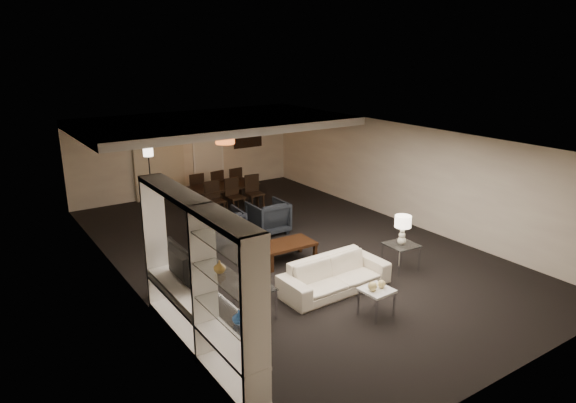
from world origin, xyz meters
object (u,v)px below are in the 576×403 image
(chair_fm, at_px, (214,186))
(armchair_left, at_px, (223,226))
(sofa, at_px, (335,275))
(table_lamp_right, at_px, (402,230))
(chair_nr, at_px, (255,193))
(floor_lamp, at_px, (150,180))
(chair_nm, at_px, (236,196))
(coffee_table, at_px, (286,252))
(dining_table, at_px, (225,196))
(chair_fr, at_px, (233,183))
(chair_fl, at_px, (195,189))
(pendant_light, at_px, (225,139))
(marble_table, at_px, (376,302))
(armchair_right, at_px, (268,217))
(chair_nl, at_px, (215,200))
(side_table_right, at_px, (401,257))
(television, at_px, (175,265))
(side_table_left, at_px, (255,302))
(floor_speaker, at_px, (158,267))
(vase_blue, at_px, (239,317))
(vase_amber, at_px, (220,267))
(table_lamp_left, at_px, (254,270))

(chair_fm, bearing_deg, armchair_left, 59.94)
(sofa, distance_m, table_lamp_right, 1.78)
(chair_nr, distance_m, floor_lamp, 2.82)
(chair_nm, distance_m, chair_fm, 1.30)
(coffee_table, distance_m, dining_table, 4.14)
(chair_fr, bearing_deg, chair_fl, -4.90)
(chair_nr, bearing_deg, dining_table, 137.65)
(pendant_light, height_order, armchair_left, pendant_light)
(chair_fl, bearing_deg, floor_lamp, -2.18)
(marble_table, bearing_deg, coffee_table, 90.00)
(armchair_right, xyz_separation_m, chair_nl, (-0.55, 1.73, 0.09))
(side_table_right, xyz_separation_m, television, (-4.56, 0.46, 0.78))
(chair_nm, distance_m, chair_fr, 1.43)
(side_table_left, bearing_deg, floor_speaker, 124.89)
(pendant_light, bearing_deg, armchair_left, -119.14)
(coffee_table, xyz_separation_m, chair_nr, (1.25, 3.43, 0.27))
(side_table_right, xyz_separation_m, floor_speaker, (-4.48, 1.54, 0.31))
(dining_table, distance_m, chair_fl, 0.90)
(armchair_left, relative_size, table_lamp_right, 1.44)
(sofa, distance_m, chair_nm, 5.08)
(chair_fm, distance_m, floor_lamp, 1.87)
(side_table_right, bearing_deg, coffee_table, 136.74)
(chair_fr, bearing_deg, vase_blue, 57.76)
(chair_fl, bearing_deg, chair_nr, 133.92)
(table_lamp_right, bearing_deg, vase_amber, -165.46)
(vase_blue, bearing_deg, chair_fr, 62.67)
(sofa, bearing_deg, table_lamp_left, 178.96)
(side_table_right, xyz_separation_m, dining_table, (-1.05, 5.68, 0.05))
(sofa, distance_m, floor_speaker, 3.19)
(armchair_left, relative_size, chair_nm, 0.90)
(sofa, relative_size, floor_lamp, 1.18)
(side_table_left, relative_size, side_table_right, 1.00)
(chair_fl, relative_size, floor_lamp, 0.53)
(armchair_right, relative_size, floor_speaker, 0.74)
(dining_table, height_order, chair_nm, chair_nm)
(vase_blue, height_order, chair_nl, vase_blue)
(vase_amber, distance_m, chair_nl, 6.98)
(side_table_right, relative_size, chair_fl, 0.60)
(sofa, relative_size, table_lamp_left, 3.53)
(table_lamp_right, relative_size, chair_nm, 0.63)
(table_lamp_left, height_order, vase_amber, vase_amber)
(floor_lamp, bearing_deg, vase_amber, -102.72)
(side_table_right, height_order, vase_amber, vase_amber)
(table_lamp_left, bearing_deg, chair_nr, 59.61)
(vase_blue, height_order, chair_fl, vase_blue)
(armchair_right, height_order, marble_table, armchair_right)
(sofa, xyz_separation_m, television, (-2.86, 0.46, 0.74))
(table_lamp_left, distance_m, television, 1.26)
(side_table_right, height_order, marble_table, side_table_right)
(marble_table, xyz_separation_m, chair_nm, (0.65, 6.13, 0.24))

